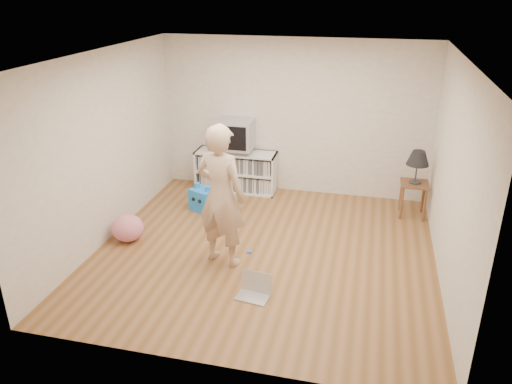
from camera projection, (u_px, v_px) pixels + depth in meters
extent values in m
plane|color=brown|center=(265.00, 251.00, 6.80)|extent=(4.50, 4.50, 0.00)
cube|color=beige|center=(294.00, 118.00, 8.31)|extent=(4.50, 0.02, 2.60)
cube|color=beige|center=(208.00, 246.00, 4.28)|extent=(4.50, 0.02, 2.60)
cube|color=beige|center=(104.00, 149.00, 6.78)|extent=(0.02, 4.50, 2.60)
cube|color=beige|center=(453.00, 177.00, 5.81)|extent=(0.02, 4.50, 2.60)
cube|color=white|center=(266.00, 56.00, 5.79)|extent=(4.50, 4.50, 0.01)
cube|color=white|center=(239.00, 167.00, 8.87)|extent=(1.40, 0.03, 0.70)
cube|color=white|center=(199.00, 168.00, 8.83)|extent=(0.03, 0.45, 0.70)
cube|color=white|center=(275.00, 174.00, 8.53)|extent=(0.03, 0.45, 0.70)
cube|color=white|center=(237.00, 189.00, 8.81)|extent=(1.40, 0.45, 0.03)
cube|color=white|center=(236.00, 171.00, 8.68)|extent=(1.34, 0.45, 0.03)
cube|color=white|center=(236.00, 153.00, 8.55)|extent=(1.40, 0.45, 0.03)
cube|color=silver|center=(236.00, 171.00, 8.68)|extent=(1.26, 0.36, 0.64)
cube|color=gray|center=(236.00, 150.00, 8.53)|extent=(0.45, 0.35, 0.07)
cube|color=#A2A2A7|center=(236.00, 134.00, 8.42)|extent=(0.60, 0.52, 0.50)
cube|color=black|center=(231.00, 138.00, 8.18)|extent=(0.50, 0.01, 0.40)
cylinder|color=brown|center=(401.00, 203.00, 7.64)|extent=(0.04, 0.04, 0.52)
cylinder|color=brown|center=(425.00, 206.00, 7.56)|extent=(0.04, 0.04, 0.52)
cylinder|color=brown|center=(401.00, 195.00, 7.94)|extent=(0.04, 0.04, 0.52)
cylinder|color=brown|center=(423.00, 197.00, 7.87)|extent=(0.04, 0.04, 0.52)
cube|color=brown|center=(415.00, 184.00, 7.64)|extent=(0.42, 0.42, 0.03)
cylinder|color=#333333|center=(415.00, 182.00, 7.63)|extent=(0.18, 0.18, 0.02)
cylinder|color=#333333|center=(416.00, 172.00, 7.57)|extent=(0.02, 0.02, 0.32)
imported|color=#D2AD8F|center=(221.00, 196.00, 6.21)|extent=(0.77, 0.61, 1.86)
cube|color=silver|center=(253.00, 297.00, 5.81)|extent=(0.41, 0.31, 0.02)
cube|color=silver|center=(257.00, 282.00, 5.87)|extent=(0.38, 0.13, 0.24)
cube|color=black|center=(257.00, 282.00, 5.87)|extent=(0.33, 0.10, 0.20)
cube|color=#4965C2|center=(249.00, 251.00, 6.78)|extent=(0.08, 0.10, 0.02)
cube|color=#1A82F4|center=(203.00, 199.00, 7.99)|extent=(0.46, 0.41, 0.35)
cylinder|color=#1A82F4|center=(197.00, 185.00, 7.97)|extent=(0.09, 0.09, 0.08)
cylinder|color=#1A82F4|center=(208.00, 189.00, 7.84)|extent=(0.09, 0.09, 0.08)
sphere|color=black|center=(193.00, 199.00, 7.90)|extent=(0.06, 0.06, 0.06)
sphere|color=black|center=(200.00, 201.00, 7.82)|extent=(0.06, 0.06, 0.06)
ellipsoid|color=pink|center=(128.00, 228.00, 7.03)|extent=(0.55, 0.55, 0.38)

